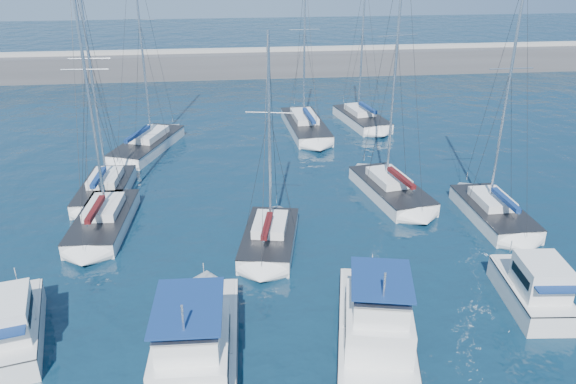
{
  "coord_description": "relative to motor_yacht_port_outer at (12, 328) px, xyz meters",
  "views": [
    {
      "loc": [
        -2.15,
        -22.88,
        16.7
      ],
      "look_at": [
        1.16,
        7.05,
        3.0
      ],
      "focal_mm": 35.0,
      "sensor_mm": 36.0,
      "label": 1
    }
  ],
  "objects": [
    {
      "name": "sailboat_back_c",
      "position": [
        22.94,
        30.63,
        -0.42
      ],
      "size": [
        4.46,
        8.21,
        14.14
      ],
      "rotation": [
        0.0,
        0.0,
        0.19
      ],
      "color": "silver",
      "rests_on": "ground"
    },
    {
      "name": "motor_yacht_stbd_outer",
      "position": [
        24.48,
        0.26,
        0.0
      ],
      "size": [
        2.93,
        5.6,
        3.2
      ],
      "rotation": [
        0.0,
        0.0,
        -0.09
      ],
      "color": "silver",
      "rests_on": "ground"
    },
    {
      "name": "motor_yacht_port_outer",
      "position": [
        0.0,
        0.0,
        0.0
      ],
      "size": [
        3.77,
        6.6,
        3.2
      ],
      "rotation": [
        0.0,
        0.0,
        0.23
      ],
      "color": "silver",
      "rests_on": "ground"
    },
    {
      "name": "breakwater",
      "position": [
        12.11,
        53.58,
        0.11
      ],
      "size": [
        160.0,
        6.0,
        4.45
      ],
      "color": "#424244",
      "rests_on": "ground"
    },
    {
      "name": "sailboat_mid_e",
      "position": [
        26.73,
        9.5,
        -0.4
      ],
      "size": [
        3.19,
        7.27,
        15.46
      ],
      "rotation": [
        0.0,
        0.0,
        0.02
      ],
      "color": "silver",
      "rests_on": "ground"
    },
    {
      "name": "motor_yacht_port_inner",
      "position": [
        8.17,
        -2.94,
        0.19
      ],
      "size": [
        3.79,
        10.07,
        4.69
      ],
      "rotation": [
        0.0,
        0.0,
        -0.04
      ],
      "color": "silver",
      "rests_on": "ground"
    },
    {
      "name": "sailboat_back_b",
      "position": [
        17.17,
        28.99,
        -0.44
      ],
      "size": [
        3.73,
        10.0,
        14.68
      ],
      "rotation": [
        0.0,
        0.0,
        0.06
      ],
      "color": "silver",
      "rests_on": "ground"
    },
    {
      "name": "ground",
      "position": [
        12.11,
        1.58,
        -0.94
      ],
      "size": [
        220.0,
        220.0,
        0.0
      ],
      "primitive_type": "plane",
      "color": "black",
      "rests_on": "ground"
    },
    {
      "name": "sailboat_mid_c",
      "position": [
        12.06,
        7.61,
        -0.43
      ],
      "size": [
        4.19,
        7.07,
        12.72
      ],
      "rotation": [
        0.0,
        0.0,
        -0.2
      ],
      "color": "silver",
      "rests_on": "ground"
    },
    {
      "name": "sailboat_back_a",
      "position": [
        2.97,
        25.19,
        -0.4
      ],
      "size": [
        5.9,
        9.45,
        17.31
      ],
      "rotation": [
        0.0,
        0.0,
        -0.34
      ],
      "color": "silver",
      "rests_on": "ground"
    },
    {
      "name": "motor_yacht_stbd_inner",
      "position": [
        15.94,
        -2.08,
        0.19
      ],
      "size": [
        4.95,
        9.03,
        4.69
      ],
      "rotation": [
        0.0,
        0.0,
        -0.21
      ],
      "color": "silver",
      "rests_on": "ground"
    },
    {
      "name": "sailboat_mid_b",
      "position": [
        1.9,
        11.02,
        -0.4
      ],
      "size": [
        3.53,
        7.83,
        15.79
      ],
      "rotation": [
        0.0,
        0.0,
        -0.06
      ],
      "color": "silver",
      "rests_on": "ground"
    },
    {
      "name": "sailboat_mid_a",
      "position": [
        1.12,
        15.88,
        -0.4
      ],
      "size": [
        3.42,
        7.27,
        15.29
      ],
      "rotation": [
        0.0,
        0.0,
        -0.05
      ],
      "color": "silver",
      "rests_on": "ground"
    },
    {
      "name": "sailboat_mid_d",
      "position": [
        21.11,
        13.71,
        -0.38
      ],
      "size": [
        4.55,
        8.25,
        17.7
      ],
      "rotation": [
        0.0,
        0.0,
        0.19
      ],
      "color": "silver",
      "rests_on": "ground"
    }
  ]
}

